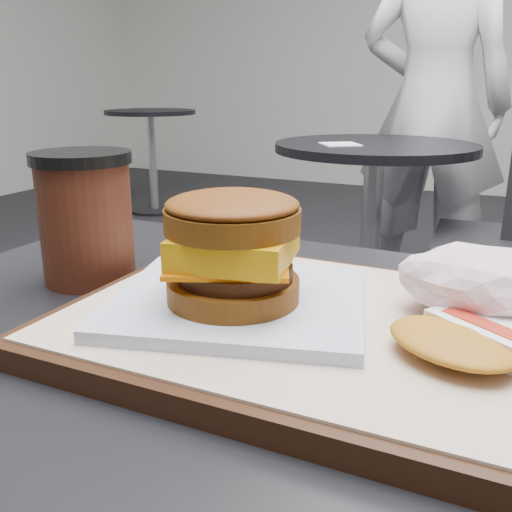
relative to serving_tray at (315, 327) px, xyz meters
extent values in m
cube|color=black|center=(0.00, -0.04, -0.03)|extent=(0.80, 0.60, 0.04)
cube|color=black|center=(0.00, 0.00, 0.00)|extent=(0.38, 0.28, 0.02)
cube|color=beige|center=(0.00, 0.00, 0.01)|extent=(0.36, 0.26, 0.00)
cube|color=white|center=(-0.06, -0.01, 0.02)|extent=(0.23, 0.21, 0.01)
cylinder|color=brown|center=(-0.06, -0.02, 0.03)|extent=(0.12, 0.12, 0.02)
cylinder|color=#321507|center=(-0.06, -0.02, 0.04)|extent=(0.11, 0.11, 0.01)
cube|color=orange|center=(-0.06, -0.02, 0.05)|extent=(0.12, 0.12, 0.00)
cube|color=#DDA10D|center=(-0.06, -0.02, 0.06)|extent=(0.10, 0.10, 0.02)
cylinder|color=brown|center=(-0.06, -0.02, 0.08)|extent=(0.12, 0.12, 0.02)
ellipsoid|color=brown|center=(-0.06, -0.02, 0.09)|extent=(0.12, 0.12, 0.02)
cube|color=white|center=(0.13, 0.00, 0.02)|extent=(0.11, 0.10, 0.02)
cube|color=#B52918|center=(0.13, -0.02, 0.03)|extent=(0.08, 0.06, 0.00)
ellipsoid|color=orange|center=(0.10, -0.03, 0.02)|extent=(0.11, 0.10, 0.01)
cylinder|color=#3F190F|center=(-0.25, 0.03, 0.05)|extent=(0.09, 0.09, 0.13)
cylinder|color=black|center=(-0.25, 0.03, 0.11)|extent=(0.09, 0.09, 0.01)
cylinder|color=black|center=(-0.35, 1.61, -0.77)|extent=(0.44, 0.44, 0.02)
cylinder|color=#A5A5AA|center=(-0.35, 1.61, -0.41)|extent=(0.07, 0.07, 0.70)
cylinder|color=black|center=(-0.35, 1.61, -0.04)|extent=(0.70, 0.70, 0.03)
cube|color=white|center=(-0.45, 1.50, -0.03)|extent=(0.17, 0.17, 0.00)
cylinder|color=#9A9A9E|center=(0.09, 1.53, -0.56)|extent=(0.06, 0.06, 0.44)
cube|color=black|center=(0.09, 1.53, -0.32)|extent=(0.44, 0.44, 0.04)
imported|color=silver|center=(-0.26, 2.17, 0.08)|extent=(0.64, 0.42, 1.72)
cylinder|color=black|center=(-2.40, 3.16, -0.77)|extent=(0.40, 0.40, 0.02)
cylinder|color=#A5A5AA|center=(-2.40, 3.16, -0.41)|extent=(0.06, 0.06, 0.70)
cylinder|color=black|center=(-2.40, 3.16, -0.04)|extent=(0.66, 0.66, 0.03)
camera|label=1|loc=(0.13, -0.38, 0.18)|focal=40.00mm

